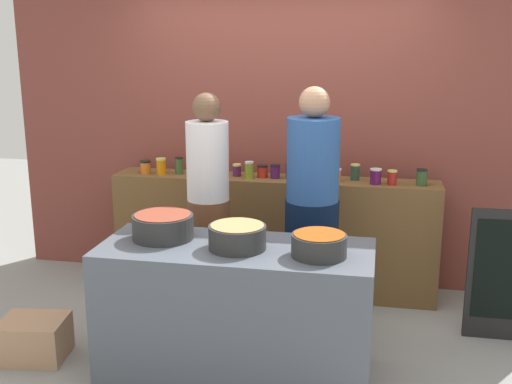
# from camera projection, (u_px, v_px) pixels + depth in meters

# --- Properties ---
(ground) EXTENTS (12.00, 12.00, 0.00)m
(ground) POSITION_uv_depth(u_px,v_px,m) (246.00, 350.00, 4.39)
(ground) COLOR gray
(storefront_wall) EXTENTS (4.80, 0.12, 3.00)m
(storefront_wall) POSITION_uv_depth(u_px,v_px,m) (281.00, 111.00, 5.41)
(storefront_wall) COLOR brown
(storefront_wall) RESTS_ON ground
(display_shelf) EXTENTS (2.70, 0.36, 0.99)m
(display_shelf) POSITION_uv_depth(u_px,v_px,m) (273.00, 235.00, 5.32)
(display_shelf) COLOR brown
(display_shelf) RESTS_ON ground
(prep_table) EXTENTS (1.70, 0.70, 0.86)m
(prep_table) POSITION_uv_depth(u_px,v_px,m) (236.00, 311.00, 4.00)
(prep_table) COLOR #515965
(prep_table) RESTS_ON ground
(preserve_jar_0) EXTENTS (0.09, 0.09, 0.11)m
(preserve_jar_0) POSITION_uv_depth(u_px,v_px,m) (146.00, 167.00, 5.36)
(preserve_jar_0) COLOR #D0661B
(preserve_jar_0) RESTS_ON display_shelf
(preserve_jar_1) EXTENTS (0.08, 0.08, 0.14)m
(preserve_jar_1) POSITION_uv_depth(u_px,v_px,m) (161.00, 166.00, 5.30)
(preserve_jar_1) COLOR orange
(preserve_jar_1) RESTS_ON display_shelf
(preserve_jar_2) EXTENTS (0.07, 0.07, 0.14)m
(preserve_jar_2) POSITION_uv_depth(u_px,v_px,m) (179.00, 166.00, 5.33)
(preserve_jar_2) COLOR #385628
(preserve_jar_2) RESTS_ON display_shelf
(preserve_jar_3) EXTENTS (0.08, 0.08, 0.11)m
(preserve_jar_3) POSITION_uv_depth(u_px,v_px,m) (204.00, 167.00, 5.35)
(preserve_jar_3) COLOR #A43B1C
(preserve_jar_3) RESTS_ON display_shelf
(preserve_jar_4) EXTENTS (0.08, 0.08, 0.11)m
(preserve_jar_4) POSITION_uv_depth(u_px,v_px,m) (216.00, 168.00, 5.33)
(preserve_jar_4) COLOR yellow
(preserve_jar_4) RESTS_ON display_shelf
(preserve_jar_5) EXTENTS (0.07, 0.07, 0.10)m
(preserve_jar_5) POSITION_uv_depth(u_px,v_px,m) (237.00, 170.00, 5.25)
(preserve_jar_5) COLOR #4C1D46
(preserve_jar_5) RESTS_ON display_shelf
(preserve_jar_6) EXTENTS (0.07, 0.07, 0.14)m
(preserve_jar_6) POSITION_uv_depth(u_px,v_px,m) (249.00, 170.00, 5.16)
(preserve_jar_6) COLOR olive
(preserve_jar_6) RESTS_ON display_shelf
(preserve_jar_7) EXTENTS (0.09, 0.09, 0.10)m
(preserve_jar_7) POSITION_uv_depth(u_px,v_px,m) (262.00, 171.00, 5.21)
(preserve_jar_7) COLOR red
(preserve_jar_7) RESTS_ON display_shelf
(preserve_jar_8) EXTENTS (0.08, 0.08, 0.11)m
(preserve_jar_8) POSITION_uv_depth(u_px,v_px,m) (275.00, 171.00, 5.17)
(preserve_jar_8) COLOR #481A52
(preserve_jar_8) RESTS_ON display_shelf
(preserve_jar_9) EXTENTS (0.08, 0.08, 0.12)m
(preserve_jar_9) POSITION_uv_depth(u_px,v_px,m) (290.00, 171.00, 5.16)
(preserve_jar_9) COLOR #502251
(preserve_jar_9) RESTS_ON display_shelf
(preserve_jar_10) EXTENTS (0.08, 0.08, 0.14)m
(preserve_jar_10) POSITION_uv_depth(u_px,v_px,m) (311.00, 169.00, 5.18)
(preserve_jar_10) COLOR olive
(preserve_jar_10) RESTS_ON display_shelf
(preserve_jar_11) EXTENTS (0.07, 0.07, 0.11)m
(preserve_jar_11) POSITION_uv_depth(u_px,v_px,m) (337.00, 175.00, 5.06)
(preserve_jar_11) COLOR orange
(preserve_jar_11) RESTS_ON display_shelf
(preserve_jar_12) EXTENTS (0.08, 0.08, 0.13)m
(preserve_jar_12) POSITION_uv_depth(u_px,v_px,m) (355.00, 172.00, 5.11)
(preserve_jar_12) COLOR #284332
(preserve_jar_12) RESTS_ON display_shelf
(preserve_jar_13) EXTENTS (0.09, 0.09, 0.12)m
(preserve_jar_13) POSITION_uv_depth(u_px,v_px,m) (376.00, 176.00, 4.97)
(preserve_jar_13) COLOR #54134E
(preserve_jar_13) RESTS_ON display_shelf
(preserve_jar_14) EXTENTS (0.08, 0.08, 0.12)m
(preserve_jar_14) POSITION_uv_depth(u_px,v_px,m) (392.00, 177.00, 4.95)
(preserve_jar_14) COLOR #A6201B
(preserve_jar_14) RESTS_ON display_shelf
(preserve_jar_15) EXTENTS (0.09, 0.09, 0.13)m
(preserve_jar_15) POSITION_uv_depth(u_px,v_px,m) (422.00, 177.00, 4.92)
(preserve_jar_15) COLOR #31522B
(preserve_jar_15) RESTS_ON display_shelf
(cooking_pot_left) EXTENTS (0.39, 0.39, 0.16)m
(cooking_pot_left) POSITION_uv_depth(u_px,v_px,m) (163.00, 226.00, 4.04)
(cooking_pot_left) COLOR #2D2D2D
(cooking_pot_left) RESTS_ON prep_table
(cooking_pot_center) EXTENTS (0.35, 0.35, 0.15)m
(cooking_pot_center) POSITION_uv_depth(u_px,v_px,m) (237.00, 237.00, 3.85)
(cooking_pot_center) COLOR #2D2D2D
(cooking_pot_center) RESTS_ON prep_table
(cooking_pot_right) EXTENTS (0.33, 0.33, 0.14)m
(cooking_pot_right) POSITION_uv_depth(u_px,v_px,m) (319.00, 245.00, 3.72)
(cooking_pot_right) COLOR #2D2D2D
(cooking_pot_right) RESTS_ON prep_table
(cook_with_tongs) EXTENTS (0.33, 0.33, 1.73)m
(cook_with_tongs) POSITION_uv_depth(u_px,v_px,m) (209.00, 219.00, 4.72)
(cook_with_tongs) COLOR brown
(cook_with_tongs) RESTS_ON ground
(cook_in_cap) EXTENTS (0.39, 0.39, 1.79)m
(cook_in_cap) POSITION_uv_depth(u_px,v_px,m) (312.00, 222.00, 4.59)
(cook_in_cap) COLOR #0A1833
(cook_in_cap) RESTS_ON ground
(bread_crate) EXTENTS (0.47, 0.40, 0.28)m
(bread_crate) POSITION_uv_depth(u_px,v_px,m) (34.00, 339.00, 4.26)
(bread_crate) COLOR tan
(bread_crate) RESTS_ON ground
(chalkboard_sign) EXTENTS (0.57, 0.05, 0.96)m
(chalkboard_sign) POSITION_uv_depth(u_px,v_px,m) (509.00, 276.00, 4.44)
(chalkboard_sign) COLOR black
(chalkboard_sign) RESTS_ON ground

